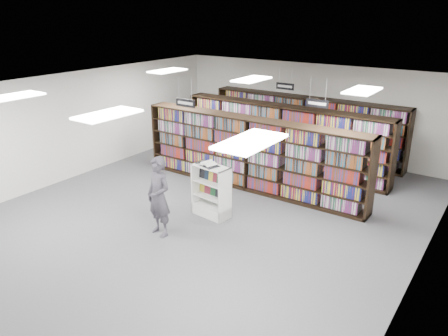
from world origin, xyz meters
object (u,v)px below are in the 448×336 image
Objects in this scene: bookshelf_row_near at (250,154)px; open_book at (207,164)px; shopper at (159,197)px; endcap_display at (212,198)px.

open_book is at bearing -89.39° from bookshelf_row_near.
open_book is (0.02, -2.08, 0.32)m from bookshelf_row_near.
endcap_display is at bearing 84.25° from shopper.
bookshelf_row_near is 3.72× the size of shopper.
bookshelf_row_near is at bearing 100.90° from endcap_display.
endcap_display is at bearing 30.56° from open_book.
open_book is 0.36× the size of shopper.
bookshelf_row_near reaches higher than shopper.
shopper is (-0.41, -1.49, 0.48)m from endcap_display.
bookshelf_row_near is at bearing 107.49° from open_book.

